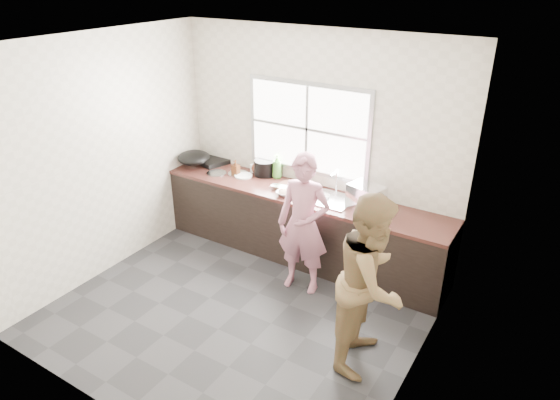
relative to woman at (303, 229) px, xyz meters
The scene contains 30 objects.
floor 1.10m from the woman, 115.06° to the right, with size 3.60×3.20×0.01m, color #28282B.
ceiling 2.13m from the woman, 115.06° to the right, with size 3.60×3.20×0.01m, color silver.
wall_back 1.12m from the woman, 111.49° to the left, with size 3.60×0.01×2.70m, color beige.
wall_left 2.35m from the woman, 161.14° to the right, with size 0.01×3.20×2.70m, color silver.
wall_right 1.75m from the woman, 26.65° to the right, with size 0.01×3.20×2.70m, color beige.
wall_front 2.44m from the woman, 98.34° to the right, with size 3.60×0.01×2.70m, color beige.
cabinet 0.73m from the woman, 121.67° to the left, with size 3.60×0.62×0.82m, color black.
countertop 0.66m from the woman, 121.67° to the left, with size 3.60×0.64×0.04m, color #3C1E18.
sink 0.57m from the woman, 89.28° to the left, with size 0.55×0.45×0.02m, color silver.
faucet 0.80m from the woman, 89.47° to the left, with size 0.02×0.02×0.30m, color silver.
window_frame 1.26m from the woman, 117.36° to the left, with size 1.60×0.05×1.10m, color #9EA0A5.
window_glazing 1.24m from the woman, 118.06° to the left, with size 1.50×0.01×1.00m, color white.
woman is the anchor object (origin of this frame).
person_side 1.23m from the woman, 32.01° to the right, with size 0.80×0.62×1.65m, color brown.
cutting_board 0.76m from the woman, 127.33° to the left, with size 0.44×0.44×0.04m, color #331B14.
cleaver 0.81m from the woman, 140.80° to the left, with size 0.20×0.10×0.01m, color #A6A8AC.
bowl_mince 0.64m from the woman, 139.51° to the left, with size 0.21×0.21×0.05m, color silver.
bowl_crabs 0.73m from the woman, 41.55° to the left, with size 0.22×0.22×0.07m, color white.
bowl_held 0.57m from the woman, 95.71° to the left, with size 0.18×0.18×0.06m, color white.
black_pot 1.30m from the woman, 142.19° to the left, with size 0.27×0.27×0.20m, color black.
plate_food 1.36m from the woman, 153.82° to the left, with size 0.23×0.23×0.02m, color white.
bottle_green 1.18m from the woman, 136.59° to the left, with size 0.12×0.12×0.32m, color #428B2D.
bottle_brown_tall 1.48m from the woman, 155.89° to the left, with size 0.08×0.08×0.18m, color #482512.
bottle_brown_short 1.40m from the woman, 145.30° to the left, with size 0.13×0.13×0.17m, color #451D11.
glass_jar 1.45m from the woman, 146.77° to the left, with size 0.07×0.07×0.10m, color silver.
burner 2.01m from the woman, 157.16° to the left, with size 0.39×0.39×0.06m, color black.
wok 2.02m from the woman, 165.47° to the left, with size 0.43×0.43×0.16m, color black.
dish_rack 0.77m from the woman, 50.36° to the left, with size 0.37×0.26×0.28m, color silver.
pot_lid_left 1.65m from the woman, 162.55° to the left, with size 0.25×0.25×0.01m, color #AEB1B5.
pot_lid_right 1.47m from the woman, 154.69° to the left, with size 0.25×0.25×0.01m, color silver.
Camera 1 is at (2.61, -3.36, 3.31)m, focal length 32.00 mm.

